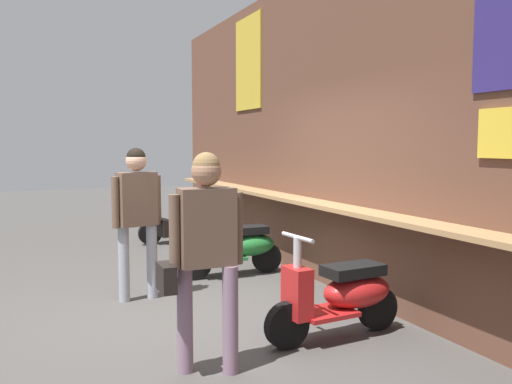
% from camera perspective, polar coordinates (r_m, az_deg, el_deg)
% --- Properties ---
extents(ground_plane, '(32.98, 32.98, 0.00)m').
position_cam_1_polar(ground_plane, '(5.75, -7.43, -12.53)').
color(ground_plane, '#474442').
extents(market_stall_facade, '(11.78, 0.61, 3.94)m').
position_cam_1_polar(market_stall_facade, '(6.35, 10.29, 7.05)').
color(market_stall_facade, brown).
rests_on(market_stall_facade, ground_plane).
extents(scooter_silver, '(0.46, 1.40, 0.97)m').
position_cam_1_polar(scooter_silver, '(9.62, -7.86, -3.01)').
color(scooter_silver, '#B2B5BA').
rests_on(scooter_silver, ground_plane).
extents(scooter_green, '(0.46, 1.40, 0.97)m').
position_cam_1_polar(scooter_green, '(7.14, -1.92, -5.79)').
color(scooter_green, '#237533').
rests_on(scooter_green, ground_plane).
extents(scooter_red, '(0.50, 1.40, 0.97)m').
position_cam_1_polar(scooter_red, '(4.96, 9.15, -10.72)').
color(scooter_red, red).
rests_on(scooter_red, ground_plane).
extents(shopper_with_handbag, '(0.37, 0.67, 1.70)m').
position_cam_1_polar(shopper_with_handbag, '(6.08, -12.40, -1.61)').
color(shopper_with_handbag, '#999EA8').
rests_on(shopper_with_handbag, ground_plane).
extents(shopper_browsing, '(0.29, 0.66, 1.68)m').
position_cam_1_polar(shopper_browsing, '(4.03, -5.45, -5.11)').
color(shopper_browsing, gray).
rests_on(shopper_browsing, ground_plane).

